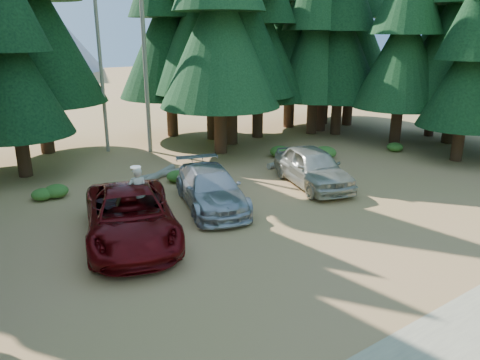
# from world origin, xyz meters

# --- Properties ---
(ground) EXTENTS (160.00, 160.00, 0.00)m
(ground) POSITION_xyz_m (0.00, 0.00, 0.00)
(ground) COLOR #AE8C4A
(ground) RESTS_ON ground
(forest_belt_north) EXTENTS (36.00, 7.00, 22.00)m
(forest_belt_north) POSITION_xyz_m (0.00, 15.00, 0.00)
(forest_belt_north) COLOR black
(forest_belt_north) RESTS_ON ground
(forest_belt_east) EXTENTS (6.00, 22.00, 22.00)m
(forest_belt_east) POSITION_xyz_m (15.50, 4.00, 0.00)
(forest_belt_east) COLOR black
(forest_belt_east) RESTS_ON ground
(snag_front) EXTENTS (0.24, 0.24, 12.00)m
(snag_front) POSITION_xyz_m (0.80, 14.50, 6.00)
(snag_front) COLOR gray
(snag_front) RESTS_ON ground
(snag_back) EXTENTS (0.20, 0.20, 10.00)m
(snag_back) POSITION_xyz_m (-1.20, 16.00, 5.00)
(snag_back) COLOR gray
(snag_back) RESTS_ON ground
(red_pickup) EXTENTS (4.63, 6.75, 1.72)m
(red_pickup) POSITION_xyz_m (-4.89, 3.67, 0.86)
(red_pickup) COLOR #61080A
(red_pickup) RESTS_ON ground
(silver_minivan_center) EXTENTS (3.70, 5.75, 1.55)m
(silver_minivan_center) POSITION_xyz_m (-1.05, 4.78, 0.77)
(silver_minivan_center) COLOR #ADB0B6
(silver_minivan_center) RESTS_ON ground
(silver_minivan_right) EXTENTS (3.47, 5.51, 1.75)m
(silver_minivan_right) POSITION_xyz_m (4.15, 4.42, 0.87)
(silver_minivan_right) COLOR beige
(silver_minivan_right) RESTS_ON ground
(frisbee_player) EXTENTS (0.75, 0.57, 1.85)m
(frisbee_player) POSITION_xyz_m (-4.29, 4.38, 1.37)
(frisbee_player) COLOR beige
(frisbee_player) RESTS_ON ground
(log_left) EXTENTS (3.95, 2.91, 0.33)m
(log_left) POSITION_xyz_m (-1.82, 8.96, 0.16)
(log_left) COLOR gray
(log_left) RESTS_ON ground
(log_mid) EXTENTS (3.40, 0.57, 0.28)m
(log_mid) POSITION_xyz_m (-0.77, 9.54, 0.14)
(log_mid) COLOR gray
(log_mid) RESTS_ON ground
(log_right) EXTENTS (4.85, 0.87, 0.31)m
(log_right) POSITION_xyz_m (6.54, 7.85, 0.16)
(log_right) COLOR gray
(log_right) RESTS_ON ground
(shrub_far_left) EXTENTS (1.01, 1.01, 0.55)m
(shrub_far_left) POSITION_xyz_m (-5.85, 9.50, 0.28)
(shrub_far_left) COLOR #2D641E
(shrub_far_left) RESTS_ON ground
(shrub_left) EXTENTS (0.88, 0.88, 0.49)m
(shrub_left) POSITION_xyz_m (-6.41, 9.51, 0.24)
(shrub_left) COLOR #2D641E
(shrub_left) RESTS_ON ground
(shrub_center_left) EXTENTS (1.11, 1.11, 0.61)m
(shrub_center_left) POSITION_xyz_m (-3.77, 8.17, 0.31)
(shrub_center_left) COLOR #2D641E
(shrub_center_left) RESTS_ON ground
(shrub_center_right) EXTENTS (0.96, 0.96, 0.53)m
(shrub_center_right) POSITION_xyz_m (-0.65, 8.46, 0.26)
(shrub_center_right) COLOR #2D641E
(shrub_center_right) RESTS_ON ground
(shrub_right) EXTENTS (1.15, 1.15, 0.63)m
(shrub_right) POSITION_xyz_m (6.19, 9.12, 0.32)
(shrub_right) COLOR #2D641E
(shrub_right) RESTS_ON ground
(shrub_far_right) EXTENTS (1.24, 1.24, 0.68)m
(shrub_far_right) POSITION_xyz_m (8.01, 7.45, 0.34)
(shrub_far_right) COLOR #2D641E
(shrub_far_right) RESTS_ON ground
(shrub_edge_east) EXTENTS (0.93, 0.93, 0.51)m
(shrub_edge_east) POSITION_xyz_m (12.55, 6.25, 0.26)
(shrub_edge_east) COLOR #2D641E
(shrub_edge_east) RESTS_ON ground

